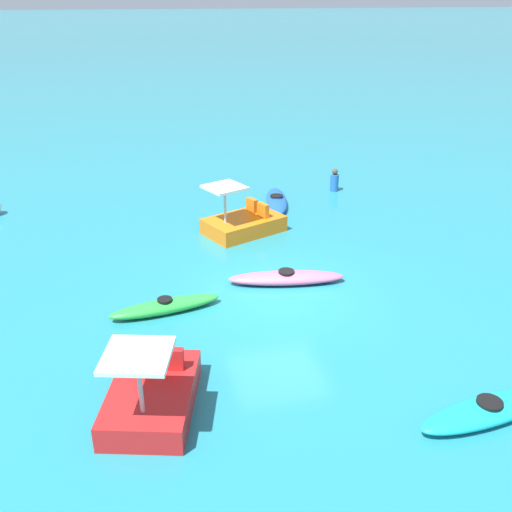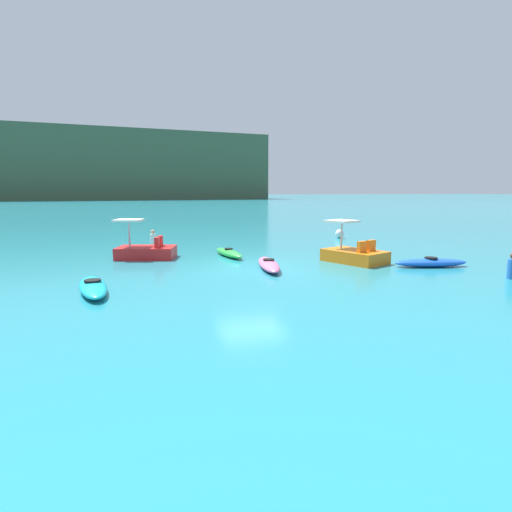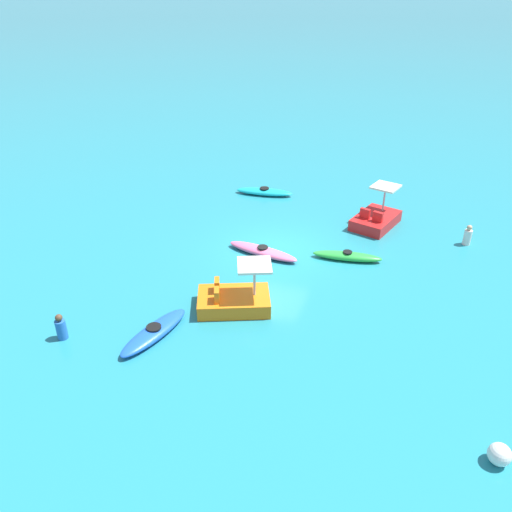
% 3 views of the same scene
% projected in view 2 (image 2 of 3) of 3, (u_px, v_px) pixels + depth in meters
% --- Properties ---
extents(ground_plane, '(600.00, 600.00, 0.00)m').
position_uv_depth(ground_plane, '(251.00, 268.00, 15.74)').
color(ground_plane, teal).
extents(headland_cliff, '(146.55, 52.92, 21.88)m').
position_uv_depth(headland_cliff, '(43.00, 166.00, 136.99)').
color(headland_cliff, '#42563D').
rests_on(headland_cliff, ground_plane).
extents(kayak_green, '(0.94, 2.76, 0.37)m').
position_uv_depth(kayak_green, '(229.00, 253.00, 18.39)').
color(kayak_green, green).
rests_on(kayak_green, ground_plane).
extents(kayak_cyan, '(1.10, 2.97, 0.37)m').
position_uv_depth(kayak_cyan, '(93.00, 287.00, 11.90)').
color(kayak_cyan, '#19B7C6').
rests_on(kayak_cyan, ground_plane).
extents(kayak_blue, '(2.91, 1.34, 0.37)m').
position_uv_depth(kayak_blue, '(431.00, 263.00, 15.90)').
color(kayak_blue, blue).
rests_on(kayak_blue, ground_plane).
extents(kayak_pink, '(1.22, 3.13, 0.37)m').
position_uv_depth(kayak_pink, '(269.00, 264.00, 15.52)').
color(kayak_pink, pink).
rests_on(kayak_pink, ground_plane).
extents(pedal_boat_red, '(2.73, 2.12, 1.68)m').
position_uv_depth(pedal_boat_red, '(146.00, 250.00, 17.91)').
color(pedal_boat_red, red).
rests_on(pedal_boat_red, ground_plane).
extents(pedal_boat_orange, '(2.31, 2.79, 1.68)m').
position_uv_depth(pedal_boat_orange, '(354.00, 254.00, 16.88)').
color(pedal_boat_orange, orange).
rests_on(pedal_boat_orange, ground_plane).
extents(buoy_white, '(0.54, 0.54, 0.54)m').
position_uv_depth(buoy_white, '(340.00, 234.00, 25.55)').
color(buoy_white, white).
rests_on(buoy_white, ground_plane).
extents(person_near_shore, '(0.45, 0.45, 0.88)m').
position_uv_depth(person_near_shore, '(153.00, 239.00, 21.68)').
color(person_near_shore, silver).
rests_on(person_near_shore, ground_plane).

